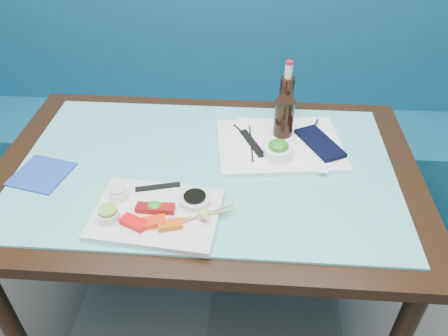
# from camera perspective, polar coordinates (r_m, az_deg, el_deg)

# --- Properties ---
(booth_bench) EXTENTS (3.00, 0.56, 1.17)m
(booth_bench) POSITION_cam_1_polar(r_m,az_deg,el_deg) (2.34, -0.01, 5.67)
(booth_bench) COLOR navy
(booth_bench) RESTS_ON ground
(dining_table) EXTENTS (1.40, 0.90, 0.75)m
(dining_table) POSITION_cam_1_polar(r_m,az_deg,el_deg) (1.49, -2.29, -2.45)
(dining_table) COLOR black
(dining_table) RESTS_ON ground
(glass_top) EXTENTS (1.22, 0.76, 0.01)m
(glass_top) POSITION_cam_1_polar(r_m,az_deg,el_deg) (1.44, -2.37, 0.18)
(glass_top) COLOR #5FBDBE
(glass_top) RESTS_ON dining_table
(sashimi_plate) EXTENTS (0.38, 0.28, 0.02)m
(sashimi_plate) POSITION_cam_1_polar(r_m,az_deg,el_deg) (1.27, -8.82, -5.98)
(sashimi_plate) COLOR white
(sashimi_plate) RESTS_ON glass_top
(salmon_left) EXTENTS (0.08, 0.07, 0.02)m
(salmon_left) POSITION_cam_1_polar(r_m,az_deg,el_deg) (1.23, -11.69, -7.01)
(salmon_left) COLOR red
(salmon_left) RESTS_ON sashimi_plate
(salmon_mid) EXTENTS (0.08, 0.06, 0.02)m
(salmon_mid) POSITION_cam_1_polar(r_m,az_deg,el_deg) (1.22, -9.35, -7.01)
(salmon_mid) COLOR #F83309
(salmon_mid) RESTS_ON sashimi_plate
(salmon_right) EXTENTS (0.07, 0.05, 0.02)m
(salmon_right) POSITION_cam_1_polar(r_m,az_deg,el_deg) (1.21, -7.05, -7.38)
(salmon_right) COLOR #EA5509
(salmon_right) RESTS_ON sashimi_plate
(tuna_left) EXTENTS (0.06, 0.04, 0.02)m
(tuna_left) POSITION_cam_1_polar(r_m,az_deg,el_deg) (1.26, -10.19, -5.15)
(tuna_left) COLOR maroon
(tuna_left) RESTS_ON sashimi_plate
(tuna_right) EXTENTS (0.06, 0.04, 0.02)m
(tuna_right) POSITION_cam_1_polar(r_m,az_deg,el_deg) (1.25, -7.73, -5.30)
(tuna_right) COLOR maroon
(tuna_right) RESTS_ON sashimi_plate
(seaweed_garnish) EXTENTS (0.06, 0.05, 0.02)m
(seaweed_garnish) POSITION_cam_1_polar(r_m,az_deg,el_deg) (1.26, -9.05, -4.96)
(seaweed_garnish) COLOR #2D8C20
(seaweed_garnish) RESTS_ON sashimi_plate
(ramekin_wasabi) EXTENTS (0.08, 0.08, 0.03)m
(ramekin_wasabi) POSITION_cam_1_polar(r_m,az_deg,el_deg) (1.26, -14.82, -5.97)
(ramekin_wasabi) COLOR white
(ramekin_wasabi) RESTS_ON sashimi_plate
(wasabi_fill) EXTENTS (0.07, 0.07, 0.01)m
(wasabi_fill) POSITION_cam_1_polar(r_m,az_deg,el_deg) (1.25, -14.96, -5.36)
(wasabi_fill) COLOR #7FAF38
(wasabi_fill) RESTS_ON ramekin_wasabi
(ramekin_ginger) EXTENTS (0.06, 0.06, 0.02)m
(ramekin_ginger) POSITION_cam_1_polar(r_m,az_deg,el_deg) (1.32, -13.56, -3.30)
(ramekin_ginger) COLOR white
(ramekin_ginger) RESTS_ON sashimi_plate
(ginger_fill) EXTENTS (0.06, 0.06, 0.01)m
(ginger_fill) POSITION_cam_1_polar(r_m,az_deg,el_deg) (1.31, -13.67, -2.76)
(ginger_fill) COLOR beige
(ginger_fill) RESTS_ON ramekin_ginger
(soy_dish) EXTENTS (0.11, 0.11, 0.02)m
(soy_dish) POSITION_cam_1_polar(r_m,az_deg,el_deg) (1.27, -3.83, -4.11)
(soy_dish) COLOR silver
(soy_dish) RESTS_ON sashimi_plate
(soy_fill) EXTENTS (0.08, 0.08, 0.01)m
(soy_fill) POSITION_cam_1_polar(r_m,az_deg,el_deg) (1.26, -3.85, -3.70)
(soy_fill) COLOR black
(soy_fill) RESTS_ON soy_dish
(lemon_wedge) EXTENTS (0.05, 0.05, 0.04)m
(lemon_wedge) POSITION_cam_1_polar(r_m,az_deg,el_deg) (1.20, -2.41, -6.45)
(lemon_wedge) COLOR #E3C76B
(lemon_wedge) RESTS_ON sashimi_plate
(chopstick_sleeve) EXTENTS (0.14, 0.06, 0.00)m
(chopstick_sleeve) POSITION_cam_1_polar(r_m,az_deg,el_deg) (1.34, -8.64, -2.45)
(chopstick_sleeve) COLOR black
(chopstick_sleeve) RESTS_ON sashimi_plate
(wooden_chopstick_a) EXTENTS (0.21, 0.07, 0.01)m
(wooden_chopstick_a) POSITION_cam_1_polar(r_m,az_deg,el_deg) (1.23, -3.96, -6.35)
(wooden_chopstick_a) COLOR tan
(wooden_chopstick_a) RESTS_ON sashimi_plate
(wooden_chopstick_b) EXTENTS (0.20, 0.12, 0.01)m
(wooden_chopstick_b) POSITION_cam_1_polar(r_m,az_deg,el_deg) (1.23, -3.49, -6.38)
(wooden_chopstick_b) COLOR tan
(wooden_chopstick_b) RESTS_ON sashimi_plate
(serving_tray) EXTENTS (0.46, 0.37, 0.02)m
(serving_tray) POSITION_cam_1_polar(r_m,az_deg,el_deg) (1.52, 7.28, 2.99)
(serving_tray) COLOR white
(serving_tray) RESTS_ON glass_top
(paper_placemat) EXTENTS (0.39, 0.31, 0.00)m
(paper_placemat) POSITION_cam_1_polar(r_m,az_deg,el_deg) (1.52, 7.31, 3.26)
(paper_placemat) COLOR white
(paper_placemat) RESTS_ON serving_tray
(seaweed_bowl) EXTENTS (0.11, 0.11, 0.04)m
(seaweed_bowl) POSITION_cam_1_polar(r_m,az_deg,el_deg) (1.45, 7.06, 2.14)
(seaweed_bowl) COLOR white
(seaweed_bowl) RESTS_ON serving_tray
(seaweed_salad) EXTENTS (0.09, 0.09, 0.03)m
(seaweed_salad) POSITION_cam_1_polar(r_m,az_deg,el_deg) (1.43, 7.13, 2.90)
(seaweed_salad) COLOR #277D1D
(seaweed_salad) RESTS_ON seaweed_bowl
(cola_glass) EXTENTS (0.08, 0.08, 0.14)m
(cola_glass) POSITION_cam_1_polar(r_m,az_deg,el_deg) (1.53, 7.83, 6.53)
(cola_glass) COLOR black
(cola_glass) RESTS_ON serving_tray
(navy_pouch) EXTENTS (0.17, 0.21, 0.02)m
(navy_pouch) POSITION_cam_1_polar(r_m,az_deg,el_deg) (1.53, 12.38, 3.21)
(navy_pouch) COLOR black
(navy_pouch) RESTS_ON serving_tray
(fork) EXTENTS (0.04, 0.09, 0.01)m
(fork) POSITION_cam_1_polar(r_m,az_deg,el_deg) (1.62, 11.79, 5.31)
(fork) COLOR white
(fork) RESTS_ON serving_tray
(black_chopstick_a) EXTENTS (0.02, 0.21, 0.01)m
(black_chopstick_a) POSITION_cam_1_polar(r_m,az_deg,el_deg) (1.51, 3.56, 3.27)
(black_chopstick_a) COLOR black
(black_chopstick_a) RESTS_ON serving_tray
(black_chopstick_b) EXTENTS (0.15, 0.22, 0.01)m
(black_chopstick_b) POSITION_cam_1_polar(r_m,az_deg,el_deg) (1.51, 3.87, 3.28)
(black_chopstick_b) COLOR black
(black_chopstick_b) RESTS_ON serving_tray
(tray_sleeve) EXTENTS (0.10, 0.17, 0.00)m
(tray_sleeve) POSITION_cam_1_polar(r_m,az_deg,el_deg) (1.51, 3.71, 3.25)
(tray_sleeve) COLOR black
(tray_sleeve) RESTS_ON serving_tray
(cola_bottle_body) EXTENTS (0.07, 0.07, 0.15)m
(cola_bottle_body) POSITION_cam_1_polar(r_m,az_deg,el_deg) (1.68, 8.12, 9.24)
(cola_bottle_body) COLOR black
(cola_bottle_body) RESTS_ON glass_top
(cola_bottle_neck) EXTENTS (0.03, 0.03, 0.05)m
(cola_bottle_neck) POSITION_cam_1_polar(r_m,az_deg,el_deg) (1.63, 8.45, 12.41)
(cola_bottle_neck) COLOR silver
(cola_bottle_neck) RESTS_ON cola_bottle_body
(cola_bottle_cap) EXTENTS (0.03, 0.03, 0.01)m
(cola_bottle_cap) POSITION_cam_1_polar(r_m,az_deg,el_deg) (1.61, 8.56, 13.45)
(cola_bottle_cap) COLOR red
(cola_bottle_cap) RESTS_ON cola_bottle_neck
(blue_napkin) EXTENTS (0.19, 0.19, 0.01)m
(blue_napkin) POSITION_cam_1_polar(r_m,az_deg,el_deg) (1.51, -22.70, -0.73)
(blue_napkin) COLOR #1C3D9C
(blue_napkin) RESTS_ON glass_top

